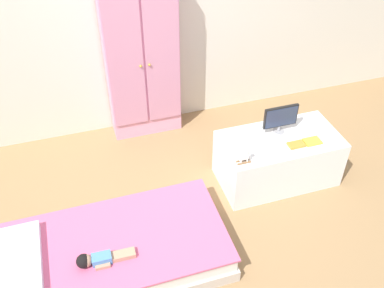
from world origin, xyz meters
The scene contains 10 objects.
ground_plane centered at (0.00, 0.00, -0.01)m, with size 10.00×10.00×0.02m, color #99754C.
bed centered at (-0.53, -0.11, 0.12)m, with size 1.64×0.84×0.24m.
pillow centered at (-1.14, -0.11, 0.27)m, with size 0.32×0.60×0.07m, color silver.
doll centered at (-0.65, -0.24, 0.27)m, with size 0.39×0.13×0.10m.
wardrobe centered at (0.08, 1.41, 0.80)m, with size 0.66×0.26×1.59m.
tv_stand centered at (1.00, 0.36, 0.22)m, with size 1.00×0.53×0.44m, color white.
tv_monitor centered at (1.02, 0.45, 0.59)m, with size 0.30×0.10×0.25m.
rocking_horse_toy centered at (0.59, 0.18, 0.51)m, with size 0.11×0.04×0.13m.
book_orange centered at (1.07, 0.24, 0.45)m, with size 0.14×0.09×0.02m, color orange.
book_yellow centered at (1.22, 0.24, 0.45)m, with size 0.14×0.10×0.02m, color gold.
Camera 1 is at (-0.56, -2.09, 2.69)m, focal length 40.61 mm.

